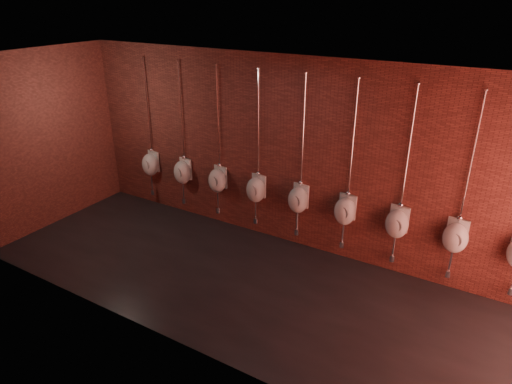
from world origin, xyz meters
TOP-DOWN VIEW (x-y plane):
  - ground at (0.00, 0.00)m, footprint 8.50×8.50m
  - room_shell at (0.00, 0.00)m, footprint 8.54×3.04m
  - urinal_0 at (-3.13, 1.38)m, footprint 0.39×0.36m
  - urinal_1 at (-2.31, 1.38)m, footprint 0.39×0.36m
  - urinal_2 at (-1.50, 1.38)m, footprint 0.39×0.36m
  - urinal_3 at (-0.68, 1.38)m, footprint 0.39×0.36m
  - urinal_4 at (0.14, 1.38)m, footprint 0.39×0.36m
  - urinal_5 at (0.95, 1.38)m, footprint 0.39×0.36m
  - urinal_6 at (1.77, 1.38)m, footprint 0.39×0.36m
  - urinal_7 at (2.59, 1.38)m, footprint 0.39×0.36m

SIDE VIEW (x-z plane):
  - ground at x=0.00m, z-range 0.00..0.00m
  - urinal_0 at x=-3.13m, z-range -0.44..2.27m
  - urinal_1 at x=-2.31m, z-range -0.44..2.27m
  - urinal_2 at x=-1.50m, z-range -0.44..2.27m
  - urinal_3 at x=-0.68m, z-range -0.44..2.27m
  - urinal_4 at x=0.14m, z-range -0.44..2.27m
  - urinal_5 at x=0.95m, z-range -0.44..2.27m
  - urinal_6 at x=1.77m, z-range -0.44..2.27m
  - urinal_7 at x=2.59m, z-range -0.44..2.27m
  - room_shell at x=0.00m, z-range 0.40..3.62m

